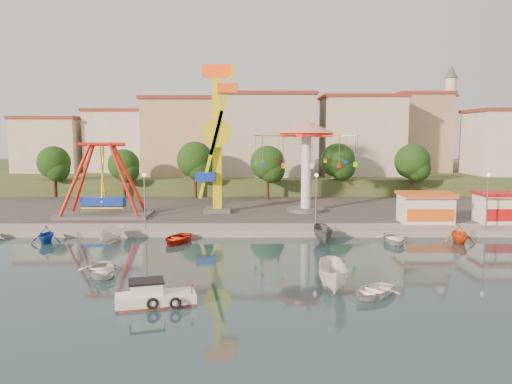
{
  "coord_description": "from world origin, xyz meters",
  "views": [
    {
      "loc": [
        2.27,
        -33.12,
        9.53
      ],
      "look_at": [
        2.38,
        14.0,
        4.0
      ],
      "focal_mm": 35.0,
      "sensor_mm": 36.0,
      "label": 1
    }
  ],
  "objects_px": {
    "cabin_motorboat": "(154,298)",
    "pirate_ship_ride": "(103,182)",
    "wave_swinger": "(306,145)",
    "kamikaze_tower": "(218,142)",
    "skiff": "(333,276)",
    "rowboat_a": "(101,269)"
  },
  "relations": [
    {
      "from": "cabin_motorboat",
      "to": "pirate_ship_ride",
      "type": "bearing_deg",
      "value": 96.99
    },
    {
      "from": "wave_swinger",
      "to": "kamikaze_tower",
      "type": "bearing_deg",
      "value": -174.74
    },
    {
      "from": "wave_swinger",
      "to": "skiff",
      "type": "distance_m",
      "value": 28.29
    },
    {
      "from": "skiff",
      "to": "wave_swinger",
      "type": "bearing_deg",
      "value": 92.46
    },
    {
      "from": "cabin_motorboat",
      "to": "rowboat_a",
      "type": "xyz_separation_m",
      "value": [
        -4.71,
        5.88,
        0.01
      ]
    },
    {
      "from": "rowboat_a",
      "to": "skiff",
      "type": "distance_m",
      "value": 15.52
    },
    {
      "from": "rowboat_a",
      "to": "skiff",
      "type": "bearing_deg",
      "value": -34.55
    },
    {
      "from": "pirate_ship_ride",
      "to": "skiff",
      "type": "xyz_separation_m",
      "value": [
        21.17,
        -23.91,
        -3.49
      ]
    },
    {
      "from": "rowboat_a",
      "to": "skiff",
      "type": "relative_size",
      "value": 0.87
    },
    {
      "from": "pirate_ship_ride",
      "to": "rowboat_a",
      "type": "relative_size",
      "value": 2.46
    },
    {
      "from": "kamikaze_tower",
      "to": "wave_swinger",
      "type": "relative_size",
      "value": 1.42
    },
    {
      "from": "skiff",
      "to": "rowboat_a",
      "type": "bearing_deg",
      "value": 172.53
    },
    {
      "from": "wave_swinger",
      "to": "skiff",
      "type": "xyz_separation_m",
      "value": [
        -1.07,
        -27.31,
        -7.29
      ]
    },
    {
      "from": "pirate_ship_ride",
      "to": "kamikaze_tower",
      "type": "distance_m",
      "value": 13.21
    },
    {
      "from": "wave_swinger",
      "to": "rowboat_a",
      "type": "xyz_separation_m",
      "value": [
        -16.23,
        -24.04,
        -7.78
      ]
    },
    {
      "from": "kamikaze_tower",
      "to": "rowboat_a",
      "type": "distance_m",
      "value": 25.32
    },
    {
      "from": "pirate_ship_ride",
      "to": "kamikaze_tower",
      "type": "height_order",
      "value": "kamikaze_tower"
    },
    {
      "from": "kamikaze_tower",
      "to": "rowboat_a",
      "type": "relative_size",
      "value": 4.07
    },
    {
      "from": "cabin_motorboat",
      "to": "rowboat_a",
      "type": "bearing_deg",
      "value": 113.7
    },
    {
      "from": "pirate_ship_ride",
      "to": "wave_swinger",
      "type": "bearing_deg",
      "value": 8.69
    },
    {
      "from": "cabin_motorboat",
      "to": "rowboat_a",
      "type": "distance_m",
      "value": 7.54
    },
    {
      "from": "kamikaze_tower",
      "to": "cabin_motorboat",
      "type": "xyz_separation_m",
      "value": [
        -1.56,
        -29.0,
        -8.18
      ]
    }
  ]
}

